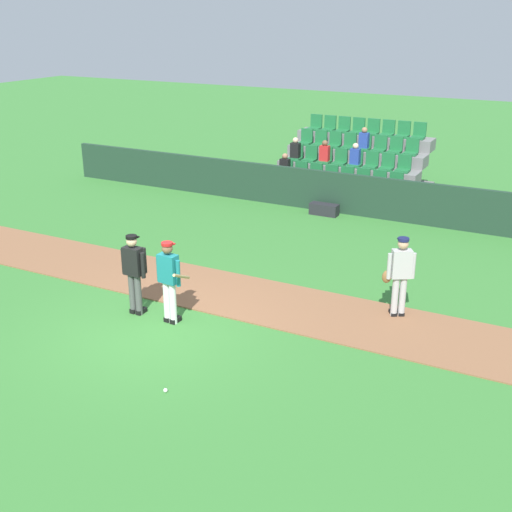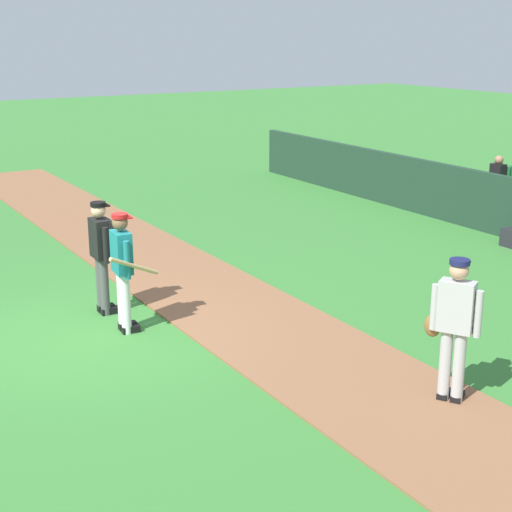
% 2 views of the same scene
% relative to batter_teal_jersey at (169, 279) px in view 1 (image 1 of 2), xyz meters
% --- Properties ---
extents(ground_plane, '(80.00, 80.00, 0.00)m').
position_rel_batter_teal_jersey_xyz_m(ground_plane, '(-0.12, -0.43, -0.97)').
color(ground_plane, '#387A33').
extents(infield_dirt_path, '(28.00, 2.20, 0.03)m').
position_rel_batter_teal_jersey_xyz_m(infield_dirt_path, '(-0.12, 1.79, -0.95)').
color(infield_dirt_path, brown).
rests_on(infield_dirt_path, ground).
extents(dugout_fence, '(20.00, 0.16, 1.29)m').
position_rel_batter_teal_jersey_xyz_m(dugout_fence, '(-0.12, 8.92, -0.32)').
color(dugout_fence, '#1E3828').
rests_on(dugout_fence, ground).
extents(stadium_bleachers, '(5.00, 3.80, 2.45)m').
position_rel_batter_teal_jersey_xyz_m(stadium_bleachers, '(-0.14, 11.21, -0.23)').
color(stadium_bleachers, slate).
rests_on(stadium_bleachers, ground).
extents(batter_teal_jersey, '(0.67, 0.79, 1.76)m').
position_rel_batter_teal_jersey_xyz_m(batter_teal_jersey, '(0.00, 0.00, 0.00)').
color(batter_teal_jersey, white).
rests_on(batter_teal_jersey, ground).
extents(umpire_home_plate, '(0.59, 0.31, 1.76)m').
position_rel_batter_teal_jersey_xyz_m(umpire_home_plate, '(-0.89, 0.02, 0.03)').
color(umpire_home_plate, '#4C4C4C').
rests_on(umpire_home_plate, ground).
extents(runner_grey_jersey, '(0.63, 0.43, 1.76)m').
position_rel_batter_teal_jersey_xyz_m(runner_grey_jersey, '(4.06, 2.41, -0.01)').
color(runner_grey_jersey, '#B2B2B2').
rests_on(runner_grey_jersey, ground).
extents(baseball, '(0.07, 0.07, 0.07)m').
position_rel_batter_teal_jersey_xyz_m(baseball, '(1.41, -2.23, -0.93)').
color(baseball, white).
rests_on(baseball, ground).
extents(equipment_bag, '(0.90, 0.36, 0.36)m').
position_rel_batter_teal_jersey_xyz_m(equipment_bag, '(-0.00, 8.47, -0.79)').
color(equipment_bag, '#232328').
rests_on(equipment_bag, ground).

